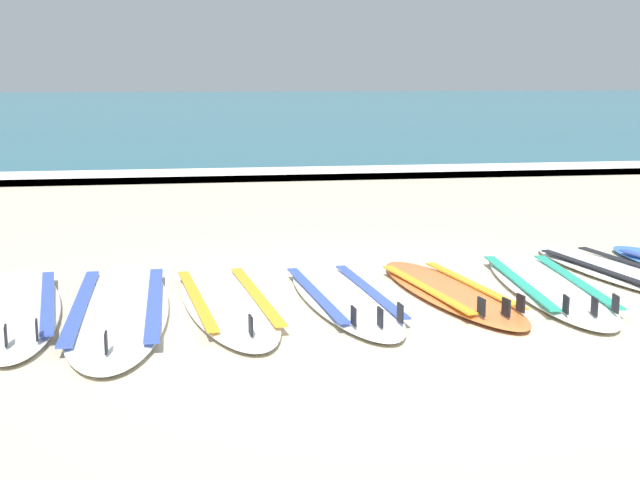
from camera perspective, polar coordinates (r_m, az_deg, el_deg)
name	(u,v)px	position (r m, az deg, el deg)	size (l,w,h in m)	color
ground_plane	(392,310)	(5.60, 4.85, -4.72)	(80.00, 80.00, 0.00)	#C1B599
sea	(210,105)	(42.15, -7.41, 8.95)	(80.00, 60.00, 0.10)	#23667A
wave_foam_strip	(274,174)	(12.72, -3.13, 4.42)	(80.00, 0.93, 0.11)	white
surfboard_1	(14,308)	(5.83, -19.81, -4.34)	(0.89, 2.37, 0.18)	white
surfboard_2	(118,308)	(5.65, -13.38, -4.47)	(0.68, 2.59, 0.18)	white
surfboard_3	(227,302)	(5.68, -6.27, -4.15)	(0.79, 2.25, 0.18)	white
surfboard_4	(342,297)	(5.77, 1.52, -3.83)	(0.71, 2.14, 0.18)	white
surfboard_5	(449,291)	(5.98, 8.64, -3.42)	(0.79, 2.03, 0.18)	orange
surfboard_6	(546,285)	(6.29, 14.92, -2.95)	(0.78, 2.32, 0.18)	silver
surfboard_7	(618,272)	(6.88, 19.31, -2.02)	(0.83, 2.06, 0.18)	white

